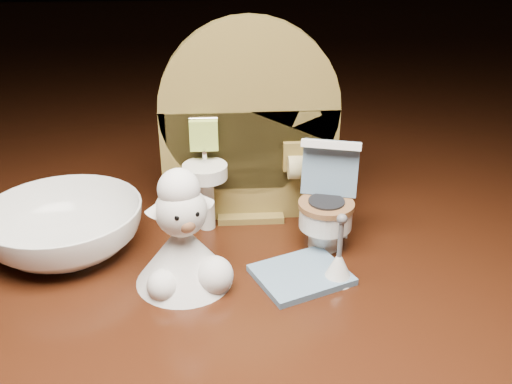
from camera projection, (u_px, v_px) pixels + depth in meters
backdrop_panel at (249, 135)px, 0.42m from camera, size 0.13×0.05×0.15m
toy_toilet at (327, 206)px, 0.40m from camera, size 0.04×0.05×0.08m
bath_mat at (301, 275)px, 0.37m from camera, size 0.07×0.06×0.00m
toilet_brush at (339, 264)px, 0.36m from camera, size 0.02×0.02×0.05m
plush_lamb at (184, 245)px, 0.35m from camera, size 0.06×0.06×0.08m
ceramic_bowl at (65, 229)px, 0.39m from camera, size 0.12×0.12×0.03m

